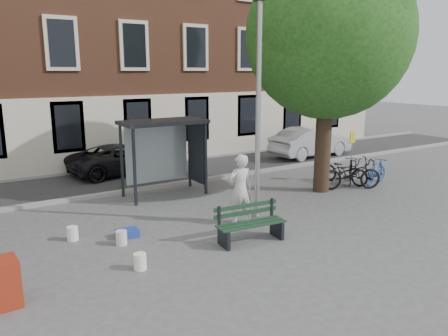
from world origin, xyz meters
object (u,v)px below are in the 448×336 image
at_px(bike_b, 376,171).
at_px(bike_a, 351,174).
at_px(lamppost, 258,126).
at_px(bench, 250,225).
at_px(bus_shelter, 173,139).
at_px(bike_d, 351,171).
at_px(car_dark, 122,159).
at_px(bike_c, 344,170).
at_px(notice_sign, 352,145).
at_px(painter, 240,189).
at_px(car_silver, 311,142).

bearing_deg(bike_b, bike_a, 77.39).
height_order(lamppost, bench, lamppost).
bearing_deg(bench, bus_shelter, 91.98).
relative_size(bike_d, car_dark, 0.36).
height_order(bike_c, notice_sign, notice_sign).
height_order(lamppost, car_dark, lamppost).
xyz_separation_m(lamppost, bike_a, (5.05, 1.07, -2.20)).
xyz_separation_m(lamppost, painter, (-0.41, 0.22, -1.78)).
xyz_separation_m(bike_b, bike_d, (-0.76, 0.58, 0.00)).
bearing_deg(lamppost, notice_sign, 17.75).
relative_size(bus_shelter, car_dark, 0.63).
xyz_separation_m(bench, car_silver, (9.21, 7.59, 0.32)).
bearing_deg(bike_a, bike_b, -63.36).
bearing_deg(notice_sign, car_silver, 53.69).
height_order(bike_a, bike_b, bike_a).
relative_size(bike_d, car_silver, 0.36).
relative_size(bike_a, car_silver, 0.50).
height_order(bench, car_silver, car_silver).
bearing_deg(notice_sign, bike_c, -178.07).
bearing_deg(lamppost, car_dark, 97.68).
bearing_deg(bike_b, car_dark, 33.27).
relative_size(painter, bike_a, 0.90).
bearing_deg(lamppost, bike_b, 9.75).
xyz_separation_m(bike_b, car_silver, (1.75, 5.45, 0.26)).
distance_m(car_dark, car_silver, 9.46).
xyz_separation_m(bus_shelter, bike_b, (7.11, -2.99, -1.43)).
relative_size(bench, bike_d, 1.14).
xyz_separation_m(bench, bike_b, (7.46, 2.14, 0.06)).
xyz_separation_m(painter, bike_d, (6.15, 1.47, -0.51)).
height_order(bike_a, car_silver, car_silver).
bearing_deg(bike_c, bench, -170.51).
relative_size(lamppost, notice_sign, 3.12).
xyz_separation_m(bus_shelter, car_dark, (-0.48, 3.94, -1.29)).
relative_size(lamppost, bike_d, 3.77).
relative_size(bench, bike_c, 0.94).
height_order(bus_shelter, car_silver, bus_shelter).
bearing_deg(bike_a, bench, 134.13).
distance_m(bus_shelter, bike_b, 7.84).
bearing_deg(bus_shelter, bike_c, -20.59).
distance_m(painter, car_dark, 7.86).
xyz_separation_m(bike_d, car_dark, (-6.83, 6.35, 0.14)).
bearing_deg(bike_b, notice_sign, 19.14).
relative_size(lamppost, bike_c, 3.10).
bearing_deg(notice_sign, bike_a, -147.86).
xyz_separation_m(bike_b, bike_c, (-1.00, 0.69, 0.03)).
distance_m(bus_shelter, notice_sign, 6.96).
distance_m(bus_shelter, bench, 5.35).
bearing_deg(car_silver, notice_sign, 151.10).
xyz_separation_m(painter, notice_sign, (6.39, 1.69, 0.42)).
distance_m(lamppost, bike_c, 6.22).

